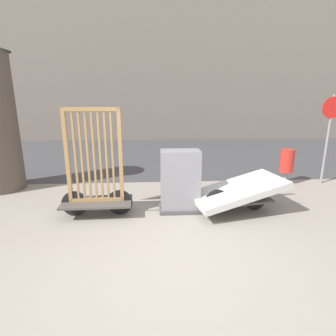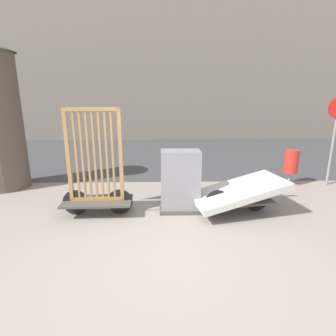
{
  "view_description": "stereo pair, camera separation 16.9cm",
  "coord_description": "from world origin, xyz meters",
  "px_view_note": "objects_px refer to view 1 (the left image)",
  "views": [
    {
      "loc": [
        -0.29,
        -3.19,
        2.19
      ],
      "look_at": [
        0.0,
        1.68,
        0.94
      ],
      "focal_mm": 28.0,
      "sensor_mm": 36.0,
      "label": 1
    },
    {
      "loc": [
        -0.12,
        -3.2,
        2.19
      ],
      "look_at": [
        0.0,
        1.68,
        0.94
      ],
      "focal_mm": 28.0,
      "sensor_mm": 36.0,
      "label": 2
    }
  ],
  "objects_px": {
    "trash_bin": "(287,161)",
    "sign_post": "(329,127)",
    "bike_cart_with_bedframe": "(96,181)",
    "bike_cart_with_mattress": "(237,192)",
    "utility_cabinet": "(180,183)"
  },
  "relations": [
    {
      "from": "trash_bin",
      "to": "sign_post",
      "type": "distance_m",
      "value": 1.36
    },
    {
      "from": "bike_cart_with_bedframe",
      "to": "bike_cart_with_mattress",
      "type": "relative_size",
      "value": 0.9
    },
    {
      "from": "bike_cart_with_bedframe",
      "to": "bike_cart_with_mattress",
      "type": "xyz_separation_m",
      "value": [
        2.77,
        0.0,
        -0.28
      ]
    },
    {
      "from": "bike_cart_with_mattress",
      "to": "utility_cabinet",
      "type": "height_order",
      "value": "utility_cabinet"
    },
    {
      "from": "bike_cart_with_mattress",
      "to": "sign_post",
      "type": "relative_size",
      "value": 0.98
    },
    {
      "from": "bike_cart_with_mattress",
      "to": "trash_bin",
      "type": "bearing_deg",
      "value": 32.97
    },
    {
      "from": "bike_cart_with_mattress",
      "to": "utility_cabinet",
      "type": "relative_size",
      "value": 1.84
    },
    {
      "from": "trash_bin",
      "to": "bike_cart_with_mattress",
      "type": "bearing_deg",
      "value": -137.38
    },
    {
      "from": "bike_cart_with_bedframe",
      "to": "utility_cabinet",
      "type": "xyz_separation_m",
      "value": [
        1.63,
        0.13,
        -0.12
      ]
    },
    {
      "from": "utility_cabinet",
      "to": "trash_bin",
      "type": "relative_size",
      "value": 1.32
    },
    {
      "from": "bike_cart_with_mattress",
      "to": "sign_post",
      "type": "xyz_separation_m",
      "value": [
        2.93,
        1.74,
        1.11
      ]
    },
    {
      "from": "bike_cart_with_bedframe",
      "to": "sign_post",
      "type": "height_order",
      "value": "sign_post"
    },
    {
      "from": "utility_cabinet",
      "to": "trash_bin",
      "type": "bearing_deg",
      "value": 28.03
    },
    {
      "from": "utility_cabinet",
      "to": "trash_bin",
      "type": "distance_m",
      "value": 3.44
    },
    {
      "from": "utility_cabinet",
      "to": "sign_post",
      "type": "relative_size",
      "value": 0.53
    }
  ]
}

